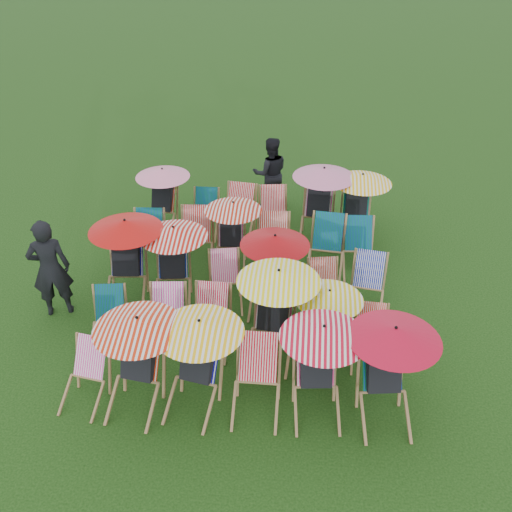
# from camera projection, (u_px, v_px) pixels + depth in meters

# --- Properties ---
(ground) EXTENTS (100.00, 100.00, 0.00)m
(ground) POSITION_uv_depth(u_px,v_px,m) (247.00, 306.00, 9.72)
(ground) COLOR black
(ground) RESTS_ON ground
(deckchair_0) EXTENTS (0.68, 0.85, 0.84)m
(deckchair_0) POSITION_uv_depth(u_px,v_px,m) (84.00, 377.00, 7.74)
(deckchair_0) COLOR olive
(deckchair_0) RESTS_ON ground
(deckchair_1) EXTENTS (1.19, 1.26, 1.41)m
(deckchair_1) POSITION_uv_depth(u_px,v_px,m) (136.00, 361.00, 7.53)
(deckchair_1) COLOR olive
(deckchair_1) RESTS_ON ground
(deckchair_2) EXTENTS (1.17, 1.25, 1.38)m
(deckchair_2) POSITION_uv_depth(u_px,v_px,m) (195.00, 363.00, 7.52)
(deckchair_2) COLOR olive
(deckchair_2) RESTS_ON ground
(deckchair_3) EXTENTS (0.65, 0.91, 0.98)m
(deckchair_3) POSITION_uv_depth(u_px,v_px,m) (257.00, 382.00, 7.57)
(deckchair_3) COLOR olive
(deckchair_3) RESTS_ON ground
(deckchair_4) EXTENTS (1.15, 1.22, 1.36)m
(deckchair_4) POSITION_uv_depth(u_px,v_px,m) (319.00, 369.00, 7.44)
(deckchair_4) COLOR olive
(deckchair_4) RESTS_ON ground
(deckchair_5) EXTENTS (1.19, 1.28, 1.42)m
(deckchair_5) POSITION_uv_depth(u_px,v_px,m) (388.00, 373.00, 7.34)
(deckchair_5) COLOR olive
(deckchair_5) RESTS_ON ground
(deckchair_6) EXTENTS (0.67, 0.84, 0.84)m
(deckchair_6) POSITION_uv_depth(u_px,v_px,m) (108.00, 320.00, 8.75)
(deckchair_6) COLOR olive
(deckchair_6) RESTS_ON ground
(deckchair_7) EXTENTS (0.70, 0.91, 0.92)m
(deckchair_7) POSITION_uv_depth(u_px,v_px,m) (167.00, 322.00, 8.65)
(deckchair_7) COLOR olive
(deckchair_7) RESTS_ON ground
(deckchair_8) EXTENTS (0.62, 0.86, 0.92)m
(deckchair_8) POSITION_uv_depth(u_px,v_px,m) (210.00, 322.00, 8.64)
(deckchair_8) COLOR olive
(deckchair_8) RESTS_ON ground
(deckchair_9) EXTENTS (1.22, 1.29, 1.45)m
(deckchair_9) POSITION_uv_depth(u_px,v_px,m) (273.00, 313.00, 8.35)
(deckchair_9) COLOR olive
(deckchair_9) RESTS_ON ground
(deckchair_10) EXTENTS (1.00, 1.05, 1.18)m
(deckchair_10) POSITION_uv_depth(u_px,v_px,m) (324.00, 324.00, 8.35)
(deckchair_10) COLOR olive
(deckchair_10) RESTS_ON ground
(deckchair_11) EXTENTS (0.58, 0.78, 0.82)m
(deckchair_11) POSITION_uv_depth(u_px,v_px,m) (370.00, 339.00, 8.40)
(deckchair_11) COLOR olive
(deckchair_11) RESTS_ON ground
(deckchair_12) EXTENTS (1.23, 1.31, 1.45)m
(deckchair_12) POSITION_uv_depth(u_px,v_px,m) (126.00, 259.00, 9.54)
(deckchair_12) COLOR olive
(deckchair_12) RESTS_ON ground
(deckchair_13) EXTENTS (1.13, 1.21, 1.34)m
(deckchair_13) POSITION_uv_depth(u_px,v_px,m) (173.00, 263.00, 9.55)
(deckchair_13) COLOR olive
(deckchair_13) RESTS_ON ground
(deckchair_14) EXTENTS (0.71, 0.88, 0.86)m
(deckchair_14) POSITION_uv_depth(u_px,v_px,m) (225.00, 282.00, 9.57)
(deckchair_14) COLOR olive
(deckchair_14) RESTS_ON ground
(deckchair_15) EXTENTS (1.13, 1.19, 1.34)m
(deckchair_15) POSITION_uv_depth(u_px,v_px,m) (271.00, 272.00, 9.33)
(deckchair_15) COLOR olive
(deckchair_15) RESTS_ON ground
(deckchair_16) EXTENTS (0.67, 0.85, 0.84)m
(deckchair_16) POSITION_uv_depth(u_px,v_px,m) (325.00, 291.00, 9.39)
(deckchair_16) COLOR olive
(deckchair_16) RESTS_ON ground
(deckchair_17) EXTENTS (0.72, 0.92, 0.91)m
(deckchair_17) POSITION_uv_depth(u_px,v_px,m) (367.00, 286.00, 9.42)
(deckchair_17) COLOR olive
(deckchair_17) RESTS_ON ground
(deckchair_18) EXTENTS (0.69, 0.92, 0.95)m
(deckchair_18) POSITION_uv_depth(u_px,v_px,m) (147.00, 241.00, 10.58)
(deckchair_18) COLOR olive
(deckchair_18) RESTS_ON ground
(deckchair_19) EXTENTS (0.72, 0.96, 1.00)m
(deckchair_19) POSITION_uv_depth(u_px,v_px,m) (196.00, 240.00, 10.58)
(deckchair_19) COLOR olive
(deckchair_19) RESTS_ON ground
(deckchair_20) EXTENTS (1.05, 1.11, 1.24)m
(deckchair_20) POSITION_uv_depth(u_px,v_px,m) (231.00, 233.00, 10.47)
(deckchair_20) COLOR olive
(deckchair_20) RESTS_ON ground
(deckchair_21) EXTENTS (0.70, 0.94, 0.99)m
(deckchair_21) POSITION_uv_depth(u_px,v_px,m) (273.00, 246.00, 10.39)
(deckchair_21) COLOR olive
(deckchair_21) RESTS_ON ground
(deckchair_22) EXTENTS (0.76, 0.99, 1.01)m
(deckchair_22) POSITION_uv_depth(u_px,v_px,m) (326.00, 248.00, 10.31)
(deckchair_22) COLOR olive
(deckchair_22) RESTS_ON ground
(deckchair_23) EXTENTS (0.68, 0.91, 0.94)m
(deckchair_23) POSITION_uv_depth(u_px,v_px,m) (359.00, 249.00, 10.35)
(deckchair_23) COLOR olive
(deckchair_23) RESTS_ON ground
(deckchair_24) EXTENTS (1.09, 1.15, 1.29)m
(deckchair_24) POSITION_uv_depth(u_px,v_px,m) (161.00, 198.00, 11.57)
(deckchair_24) COLOR olive
(deckchair_24) RESTS_ON ground
(deckchair_25) EXTENTS (0.57, 0.79, 0.86)m
(deckchair_25) POSITION_uv_depth(u_px,v_px,m) (205.00, 214.00, 11.54)
(deckchair_25) COLOR olive
(deckchair_25) RESTS_ON ground
(deckchair_26) EXTENTS (0.77, 0.99, 1.00)m
(deckchair_26) POSITION_uv_depth(u_px,v_px,m) (238.00, 214.00, 11.38)
(deckchair_26) COLOR olive
(deckchair_26) RESTS_ON ground
(deckchair_27) EXTENTS (0.73, 0.93, 0.93)m
(deckchair_27) POSITION_uv_depth(u_px,v_px,m) (274.00, 214.00, 11.45)
(deckchair_27) COLOR olive
(deckchair_27) RESTS_ON ground
(deckchair_28) EXTENTS (1.22, 1.28, 1.45)m
(deckchair_28) POSITION_uv_depth(u_px,v_px,m) (319.00, 202.00, 11.26)
(deckchair_28) COLOR olive
(deckchair_28) RESTS_ON ground
(deckchair_29) EXTENTS (1.15, 1.20, 1.36)m
(deckchair_29) POSITION_uv_depth(u_px,v_px,m) (357.00, 206.00, 11.20)
(deckchair_29) COLOR olive
(deckchair_29) RESTS_ON ground
(person_left) EXTENTS (0.75, 0.62, 1.75)m
(person_left) POSITION_uv_depth(u_px,v_px,m) (50.00, 268.00, 9.12)
(person_left) COLOR black
(person_left) RESTS_ON ground
(person_rear) EXTENTS (0.89, 0.76, 1.60)m
(person_rear) POSITION_uv_depth(u_px,v_px,m) (270.00, 173.00, 12.30)
(person_rear) COLOR black
(person_rear) RESTS_ON ground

